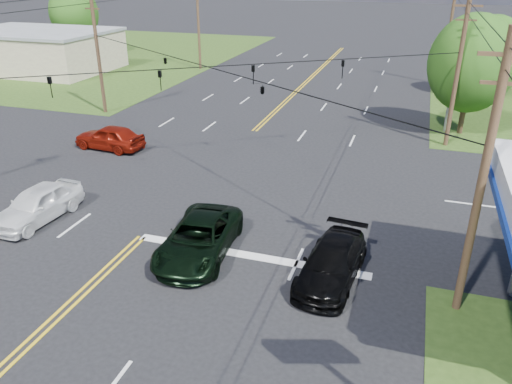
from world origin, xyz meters
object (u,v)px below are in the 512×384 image
(pickup_white, at_px, (37,204))
(pole_left_far, at_px, (198,21))
(retail_nw, at_px, (37,51))
(pole_ne, at_px, (458,70))
(tree_far_l, at_px, (74,13))
(pickup_dkgreen, at_px, (199,238))
(pole_right_far, at_px, (450,30))
(pole_nw, at_px, (98,50))
(pole_se, at_px, (482,179))
(tree_right_b, at_px, (492,49))
(tree_right_a, at_px, (472,64))
(suv_black, at_px, (332,263))

(pickup_white, bearing_deg, pole_left_far, 106.68)
(retail_nw, relative_size, pole_ne, 1.68)
(pole_left_far, distance_m, tree_far_l, 19.42)
(pole_left_far, distance_m, pickup_dkgreen, 40.10)
(pole_right_far, bearing_deg, pole_nw, -143.84)
(pole_nw, xyz_separation_m, pole_right_far, (26.00, 19.00, 0.25))
(retail_nw, bearing_deg, pole_nw, -37.41)
(pole_se, xyz_separation_m, pickup_dkgreen, (-10.00, 0.50, -4.15))
(pole_se, bearing_deg, pole_right_far, 90.00)
(pole_left_far, height_order, tree_right_b, pole_left_far)
(pole_ne, relative_size, tree_right_b, 1.34)
(pole_se, relative_size, tree_far_l, 1.09)
(tree_right_a, relative_size, suv_black, 1.67)
(retail_nw, distance_m, pickup_dkgreen, 44.95)
(pole_ne, xyz_separation_m, tree_far_l, (-45.00, 23.00, 0.28))
(pickup_white, bearing_deg, tree_far_l, 128.39)
(pole_ne, bearing_deg, pole_left_far, 143.84)
(pole_right_far, distance_m, tree_right_a, 16.03)
(pole_left_far, bearing_deg, tree_right_a, -30.65)
(pole_right_far, xyz_separation_m, tree_right_a, (1.00, -16.00, -0.30))
(suv_black, bearing_deg, tree_right_a, 80.25)
(suv_black, bearing_deg, pole_se, 0.03)
(retail_nw, height_order, pole_ne, pole_ne)
(pole_se, height_order, pickup_white, pole_se)
(pole_right_far, distance_m, tree_right_b, 5.40)
(pickup_dkgreen, distance_m, pickup_white, 8.43)
(pole_left_far, height_order, pole_right_far, same)
(pole_se, xyz_separation_m, suv_black, (-4.50, 0.41, -4.21))
(pole_right_far, relative_size, pickup_white, 2.12)
(pole_ne, xyz_separation_m, tree_right_b, (3.50, 15.00, -0.70))
(retail_nw, xyz_separation_m, pole_right_far, (43.00, 6.00, 3.17))
(retail_nw, bearing_deg, pole_right_far, 7.94)
(retail_nw, bearing_deg, pole_left_far, 19.44)
(retail_nw, xyz_separation_m, pole_left_far, (17.00, 6.00, 3.17))
(pole_left_far, xyz_separation_m, tree_right_a, (27.00, -16.00, -0.30))
(pole_se, bearing_deg, pickup_white, 176.89)
(pickup_dkgreen, bearing_deg, pole_nw, 127.82)
(pole_right_far, xyz_separation_m, tree_right_b, (3.50, -4.00, -0.95))
(pole_right_far, xyz_separation_m, tree_far_l, (-45.00, 4.00, 0.03))
(pole_se, xyz_separation_m, pole_nw, (-26.00, 18.00, 0.00))
(pickup_dkgreen, height_order, pickup_white, pickup_white)
(suv_black, bearing_deg, pickup_dkgreen, -175.76)
(pole_se, relative_size, pole_ne, 1.00)
(pole_se, distance_m, pole_nw, 31.62)
(pole_ne, bearing_deg, pole_nw, 180.00)
(retail_nw, distance_m, tree_right_b, 46.60)
(pole_se, bearing_deg, suv_black, 174.83)
(pole_ne, distance_m, tree_far_l, 50.54)
(pole_ne, height_order, tree_right_b, pole_ne)
(pole_left_far, bearing_deg, pole_ne, -36.16)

